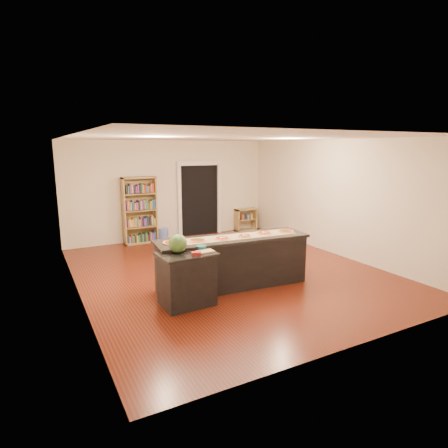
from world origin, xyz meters
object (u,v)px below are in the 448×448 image
watermelon (178,243)px  kitchen_island (233,262)px  bookshelf (140,210)px  low_shelf (246,220)px  waste_bin (164,235)px  side_counter (187,279)px

watermelon → kitchen_island: bearing=14.3°
kitchen_island → bookshelf: (-0.63, 4.09, 0.43)m
low_shelf → watermelon: size_ratio=2.28×
low_shelf → kitchen_island: bearing=-124.1°
waste_bin → watermelon: watermelon is taller
kitchen_island → watermelon: 1.37m
bookshelf → watermelon: bearing=-97.5°
bookshelf → watermelon: (-0.58, -4.39, 0.14)m
kitchen_island → low_shelf: bearing=60.4°
side_counter → bookshelf: bookshelf is taller
low_shelf → waste_bin: low_shelf is taller
bookshelf → waste_bin: bookshelf is taller
bookshelf → watermelon: bookshelf is taller
kitchen_island → watermelon: size_ratio=9.50×
low_shelf → watermelon: watermelon is taller
side_counter → waste_bin: size_ratio=2.35×
bookshelf → kitchen_island: bearing=-81.2°
kitchen_island → low_shelf: 4.95m
kitchen_island → waste_bin: kitchen_island is taller
bookshelf → low_shelf: bearing=0.2°
bookshelf → low_shelf: bookshelf is taller
side_counter → low_shelf: bearing=46.4°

